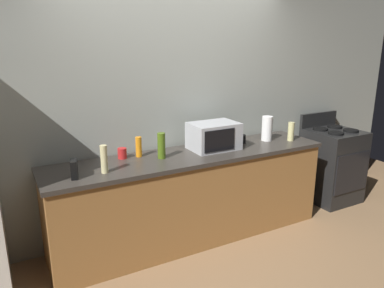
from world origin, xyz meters
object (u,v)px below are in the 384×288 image
mug_black (242,139)px  bottle_dish_soap (139,147)px  bottle_vinegar (291,131)px  bottle_hand_soap (104,159)px  mug_red (122,153)px  paper_towel_roll (267,128)px  stove_range (332,165)px  microwave (214,136)px  cordless_phone (74,169)px  bottle_olive_oil (161,146)px

mug_black → bottle_dish_soap: bearing=176.3°
bottle_vinegar → bottle_hand_soap: (-2.09, -0.04, 0.02)m
bottle_vinegar → bottle_hand_soap: size_ratio=0.87×
bottle_hand_soap → bottle_vinegar: bearing=1.0°
mug_red → paper_towel_roll: bearing=-4.9°
stove_range → bottle_hand_soap: size_ratio=4.54×
bottle_hand_soap → mug_black: 1.57m
bottle_hand_soap → stove_range: bearing=2.3°
stove_range → paper_towel_roll: 1.18m
microwave → cordless_phone: (-1.42, -0.18, -0.06)m
bottle_vinegar → bottle_dish_soap: (-1.68, 0.25, -0.01)m
cordless_phone → mug_black: (1.80, 0.22, -0.03)m
stove_range → bottle_dish_soap: size_ratio=5.63×
microwave → bottle_olive_oil: size_ratio=1.97×
stove_range → paper_towel_roll: (-1.03, 0.05, 0.57)m
paper_towel_roll → stove_range: bearing=-2.8°
bottle_olive_oil → stove_range: bearing=-0.4°
microwave → mug_red: microwave is taller
stove_range → mug_black: (-1.34, 0.09, 0.48)m
bottle_hand_soap → microwave: bearing=8.1°
bottle_vinegar → microwave: bearing=172.0°
mug_black → mug_red: 1.30m
cordless_phone → mug_red: cordless_phone is taller
bottle_dish_soap → bottle_olive_oil: (0.17, -0.15, 0.03)m
cordless_phone → bottle_hand_soap: 0.25m
stove_range → bottle_hand_soap: bottle_hand_soap is taller
bottle_dish_soap → bottle_hand_soap: (-0.41, -0.28, 0.02)m
microwave → mug_black: size_ratio=5.30×
stove_range → paper_towel_roll: bearing=177.2°
bottle_dish_soap → mug_red: 0.16m
mug_black → mug_red: bearing=175.7°
microwave → mug_black: (0.38, 0.04, -0.09)m
bottle_olive_oil → bottle_dish_soap: bearing=138.4°
bottle_vinegar → mug_red: 1.85m
microwave → bottle_dish_soap: 0.77m
cordless_phone → bottle_dish_soap: bearing=38.4°
bottle_olive_oil → bottle_hand_soap: 0.59m
paper_towel_roll → bottle_vinegar: size_ratio=1.31×
mug_black → bottle_hand_soap: bearing=-172.3°
paper_towel_roll → bottle_hand_soap: 1.87m
bottle_vinegar → bottle_dish_soap: size_ratio=1.07×
microwave → bottle_vinegar: 0.93m
cordless_phone → paper_towel_roll: bearing=19.2°
paper_towel_roll → bottle_olive_oil: (-1.28, -0.03, -0.01)m
cordless_phone → bottle_vinegar: size_ratio=0.73×
cordless_phone → bottle_dish_soap: (0.66, 0.29, 0.02)m
cordless_phone → bottle_dish_soap: 0.72m
stove_range → mug_red: stove_range is taller
paper_towel_roll → mug_red: 1.61m
bottle_hand_soap → bottle_olive_oil: bearing=13.1°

